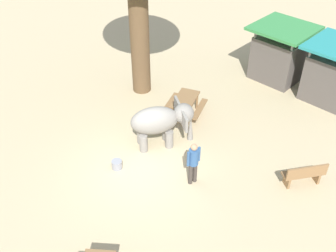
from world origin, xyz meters
The scene contains 8 objects.
ground_plane centered at (0.00, 0.00, 0.00)m, with size 60.00×60.00×0.00m, color tan.
elephant centered at (-0.45, 1.43, 1.04)m, with size 2.03×2.24×1.63m.
person_handler centered at (1.68, 0.73, 0.95)m, with size 0.32×0.50×1.62m.
wooden_bench centered at (4.35, 3.14, 0.47)m, with size 1.12×1.38×0.88m.
picnic_table_far centered at (-1.05, 3.39, 0.59)m, with size 1.95×1.96×0.78m.
market_stall_green centered at (0.03, 8.55, 1.14)m, with size 2.50×2.50×2.52m.
market_stall_teal centered at (2.63, 8.55, 1.14)m, with size 2.50×2.50×2.52m.
feed_bucket centered at (-0.62, -0.57, 0.16)m, with size 0.36×0.36×0.32m, color gray.
Camera 1 is at (7.42, -6.41, 9.34)m, focal length 41.67 mm.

